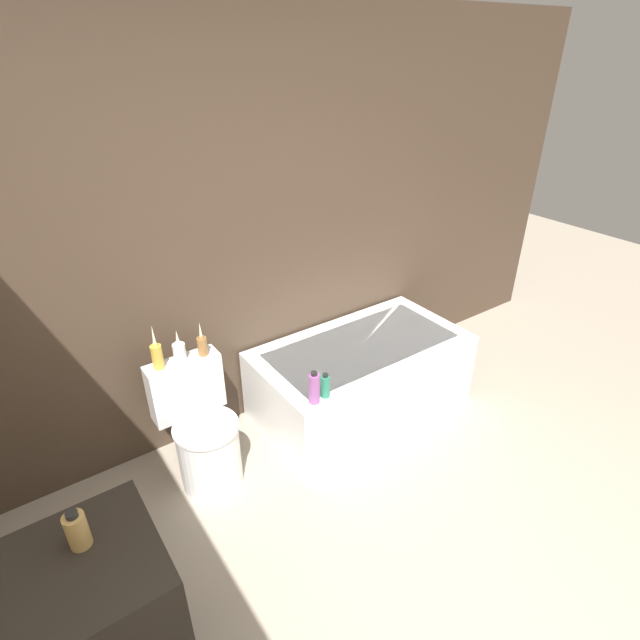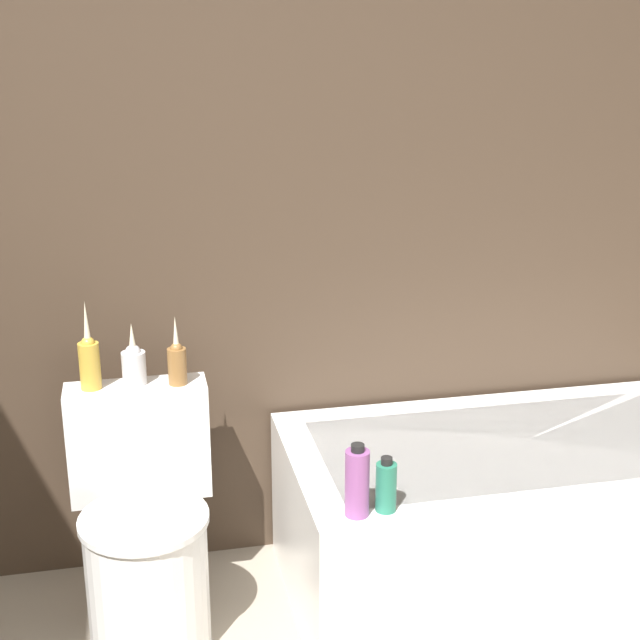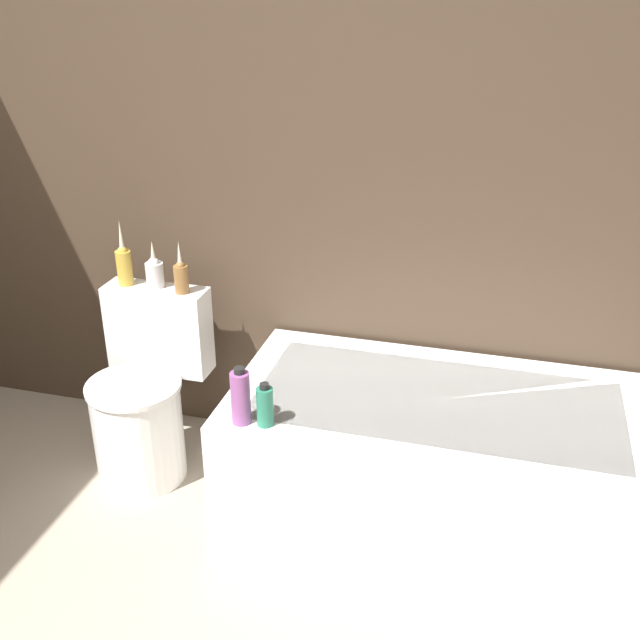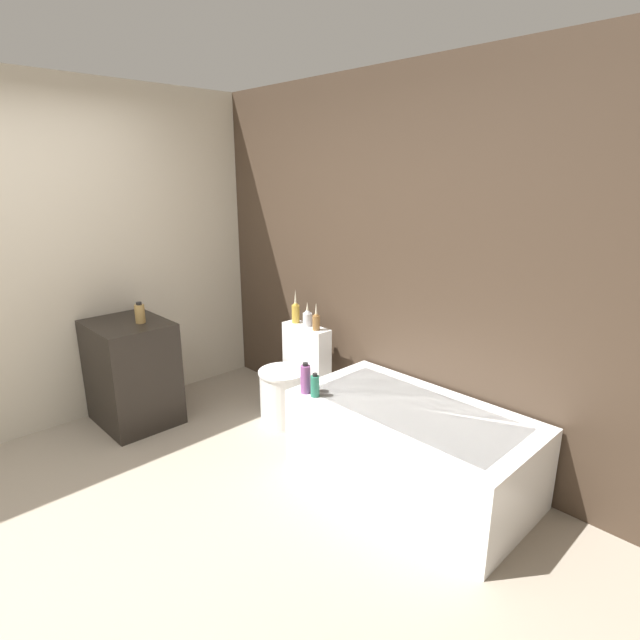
{
  "view_description": "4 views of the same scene",
  "coord_description": "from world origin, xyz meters",
  "px_view_note": "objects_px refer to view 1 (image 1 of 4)",
  "views": [
    {
      "loc": [
        -1.1,
        -0.52,
        2.36
      ],
      "look_at": [
        0.4,
        1.61,
        0.91
      ],
      "focal_mm": 28.0,
      "sensor_mm": 36.0,
      "label": 1
    },
    {
      "loc": [
        -0.35,
        -0.69,
        1.78
      ],
      "look_at": [
        0.16,
        1.65,
        1.01
      ],
      "focal_mm": 50.0,
      "sensor_mm": 36.0,
      "label": 2
    },
    {
      "loc": [
        1.03,
        -0.63,
        1.93
      ],
      "look_at": [
        0.4,
        1.67,
        0.81
      ],
      "focal_mm": 42.0,
      "sensor_mm": 36.0,
      "label": 3
    },
    {
      "loc": [
        2.43,
        -0.64,
        1.92
      ],
      "look_at": [
        0.1,
        1.61,
        0.96
      ],
      "focal_mm": 28.0,
      "sensor_mm": 36.0,
      "label": 4
    }
  ],
  "objects_px": {
    "shampoo_bottle_tall": "(314,388)",
    "vase_bronze": "(202,344)",
    "shampoo_bottle_short": "(325,386)",
    "toilet": "(203,435)",
    "soap_bottle_glass": "(77,530)",
    "bathtub": "(361,376)",
    "vase_silver": "(179,350)",
    "vase_gold": "(157,354)"
  },
  "relations": [
    {
      "from": "toilet",
      "to": "vase_bronze",
      "type": "height_order",
      "value": "vase_bronze"
    },
    {
      "from": "bathtub",
      "to": "vase_silver",
      "type": "distance_m",
      "value": 1.33
    },
    {
      "from": "vase_silver",
      "to": "shampoo_bottle_short",
      "type": "height_order",
      "value": "vase_silver"
    },
    {
      "from": "vase_gold",
      "to": "shampoo_bottle_tall",
      "type": "height_order",
      "value": "vase_gold"
    },
    {
      "from": "vase_silver",
      "to": "vase_gold",
      "type": "bearing_deg",
      "value": -175.7
    },
    {
      "from": "toilet",
      "to": "shampoo_bottle_short",
      "type": "height_order",
      "value": "toilet"
    },
    {
      "from": "vase_silver",
      "to": "shampoo_bottle_tall",
      "type": "xyz_separation_m",
      "value": [
        0.57,
        -0.54,
        -0.19
      ]
    },
    {
      "from": "toilet",
      "to": "soap_bottle_glass",
      "type": "relative_size",
      "value": 4.64
    },
    {
      "from": "vase_bronze",
      "to": "shampoo_bottle_short",
      "type": "distance_m",
      "value": 0.76
    },
    {
      "from": "shampoo_bottle_short",
      "to": "shampoo_bottle_tall",
      "type": "bearing_deg",
      "value": -175.23
    },
    {
      "from": "vase_bronze",
      "to": "shampoo_bottle_short",
      "type": "relative_size",
      "value": 1.37
    },
    {
      "from": "toilet",
      "to": "shampoo_bottle_short",
      "type": "xyz_separation_m",
      "value": [
        0.65,
        -0.34,
        0.28
      ]
    },
    {
      "from": "vase_gold",
      "to": "shampoo_bottle_short",
      "type": "xyz_separation_m",
      "value": [
        0.78,
        -0.52,
        -0.24
      ]
    },
    {
      "from": "shampoo_bottle_short",
      "to": "bathtub",
      "type": "bearing_deg",
      "value": 30.22
    },
    {
      "from": "toilet",
      "to": "vase_gold",
      "type": "distance_m",
      "value": 0.57
    },
    {
      "from": "vase_silver",
      "to": "soap_bottle_glass",
      "type": "bearing_deg",
      "value": -126.29
    },
    {
      "from": "shampoo_bottle_short",
      "to": "vase_silver",
      "type": "bearing_deg",
      "value": 140.71
    },
    {
      "from": "toilet",
      "to": "bathtub",
      "type": "bearing_deg",
      "value": -1.15
    },
    {
      "from": "vase_gold",
      "to": "vase_silver",
      "type": "distance_m",
      "value": 0.13
    },
    {
      "from": "vase_gold",
      "to": "shampoo_bottle_short",
      "type": "height_order",
      "value": "vase_gold"
    },
    {
      "from": "toilet",
      "to": "soap_bottle_glass",
      "type": "xyz_separation_m",
      "value": [
        -0.75,
        -0.83,
        0.58
      ]
    },
    {
      "from": "vase_gold",
      "to": "bathtub",
      "type": "bearing_deg",
      "value": -8.95
    },
    {
      "from": "vase_silver",
      "to": "shampoo_bottle_tall",
      "type": "relative_size",
      "value": 0.94
    },
    {
      "from": "vase_silver",
      "to": "vase_bronze",
      "type": "relative_size",
      "value": 0.9
    },
    {
      "from": "vase_silver",
      "to": "toilet",
      "type": "bearing_deg",
      "value": -90.0
    },
    {
      "from": "bathtub",
      "to": "vase_gold",
      "type": "height_order",
      "value": "vase_gold"
    },
    {
      "from": "toilet",
      "to": "vase_silver",
      "type": "xyz_separation_m",
      "value": [
        0.0,
        0.19,
        0.5
      ]
    },
    {
      "from": "shampoo_bottle_tall",
      "to": "vase_silver",
      "type": "bearing_deg",
      "value": 136.45
    },
    {
      "from": "vase_silver",
      "to": "shampoo_bottle_tall",
      "type": "height_order",
      "value": "vase_silver"
    },
    {
      "from": "soap_bottle_glass",
      "to": "vase_silver",
      "type": "xyz_separation_m",
      "value": [
        0.75,
        1.03,
        -0.08
      ]
    },
    {
      "from": "bathtub",
      "to": "vase_bronze",
      "type": "relative_size",
      "value": 6.81
    },
    {
      "from": "shampoo_bottle_tall",
      "to": "shampoo_bottle_short",
      "type": "bearing_deg",
      "value": 4.77
    },
    {
      "from": "shampoo_bottle_tall",
      "to": "vase_gold",
      "type": "bearing_deg",
      "value": 142.78
    },
    {
      "from": "soap_bottle_glass",
      "to": "vase_bronze",
      "type": "height_order",
      "value": "soap_bottle_glass"
    },
    {
      "from": "vase_silver",
      "to": "shampoo_bottle_short",
      "type": "relative_size",
      "value": 1.24
    },
    {
      "from": "toilet",
      "to": "vase_bronze",
      "type": "xyz_separation_m",
      "value": [
        0.13,
        0.17,
        0.5
      ]
    },
    {
      "from": "shampoo_bottle_short",
      "to": "soap_bottle_glass",
      "type": "bearing_deg",
      "value": -160.67
    },
    {
      "from": "vase_bronze",
      "to": "shampoo_bottle_short",
      "type": "height_order",
      "value": "vase_bronze"
    },
    {
      "from": "toilet",
      "to": "vase_bronze",
      "type": "bearing_deg",
      "value": 52.06
    },
    {
      "from": "vase_silver",
      "to": "shampoo_bottle_short",
      "type": "xyz_separation_m",
      "value": [
        0.65,
        -0.53,
        -0.21
      ]
    },
    {
      "from": "shampoo_bottle_tall",
      "to": "vase_bronze",
      "type": "bearing_deg",
      "value": 130.54
    },
    {
      "from": "bathtub",
      "to": "vase_silver",
      "type": "xyz_separation_m",
      "value": [
        -1.19,
        0.22,
        0.55
      ]
    }
  ]
}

